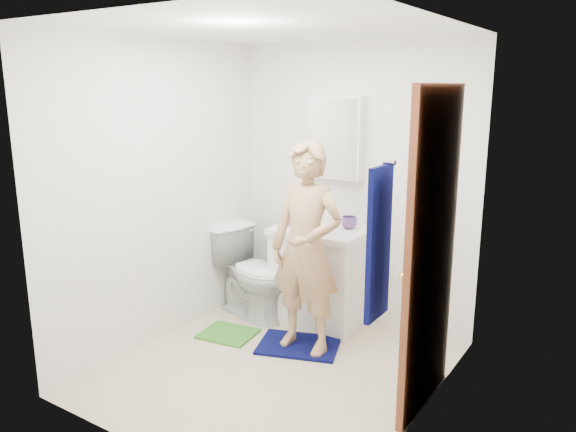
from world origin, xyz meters
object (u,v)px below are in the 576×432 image
(toothbrush_cup, at_px, (349,222))
(man, at_px, (306,248))
(soap_dispenser, at_px, (289,215))
(toilet, at_px, (253,272))
(vanity_cabinet, at_px, (321,278))
(medicine_cabinet, at_px, (336,138))
(towel, at_px, (379,244))

(toothbrush_cup, relative_size, man, 0.08)
(soap_dispenser, bearing_deg, toilet, -150.34)
(vanity_cabinet, height_order, toothbrush_cup, toothbrush_cup)
(medicine_cabinet, bearing_deg, vanity_cabinet, -90.00)
(vanity_cabinet, height_order, towel, towel)
(vanity_cabinet, distance_m, toilet, 0.62)
(vanity_cabinet, distance_m, soap_dispenser, 0.62)
(towel, height_order, soap_dispenser, towel)
(towel, bearing_deg, vanity_cabinet, 128.47)
(medicine_cabinet, height_order, toilet, medicine_cabinet)
(man, bearing_deg, toothbrush_cup, 88.48)
(medicine_cabinet, xyz_separation_m, man, (0.18, -0.78, -0.77))
(vanity_cabinet, distance_m, toothbrush_cup, 0.55)
(towel, distance_m, soap_dispenser, 2.08)
(medicine_cabinet, height_order, towel, medicine_cabinet)
(towel, xyz_separation_m, toothbrush_cup, (-0.98, 1.60, -0.35))
(towel, relative_size, soap_dispenser, 4.48)
(toilet, distance_m, soap_dispenser, 0.63)
(towel, height_order, man, towel)
(toothbrush_cup, bearing_deg, medicine_cabinet, 150.90)
(towel, relative_size, toilet, 0.99)
(man, bearing_deg, medicine_cabinet, 103.38)
(vanity_cabinet, bearing_deg, medicine_cabinet, 90.00)
(medicine_cabinet, bearing_deg, toilet, -143.09)
(man, bearing_deg, soap_dispenser, 134.18)
(medicine_cabinet, height_order, toothbrush_cup, medicine_cabinet)
(toilet, xyz_separation_m, soap_dispenser, (0.28, 0.16, 0.53))
(towel, bearing_deg, toilet, 144.13)
(man, bearing_deg, toilet, 156.20)
(toilet, distance_m, toothbrush_cup, 0.98)
(vanity_cabinet, height_order, medicine_cabinet, medicine_cabinet)
(toilet, distance_m, man, 0.94)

